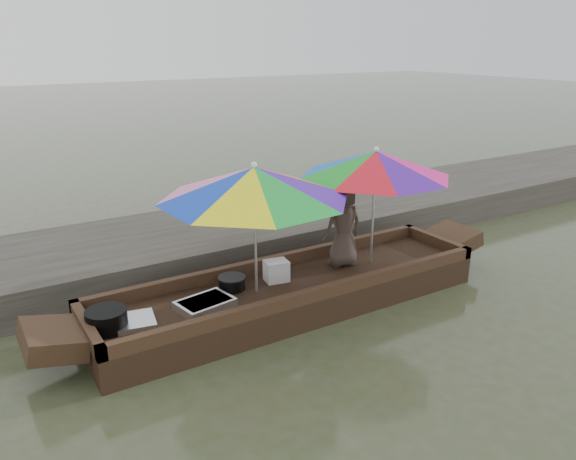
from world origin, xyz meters
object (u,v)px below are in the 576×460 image
charcoal_grill (232,283)px  boat_hull (292,296)px  umbrella_stern (373,207)px  tray_scallop (125,323)px  umbrella_bow (255,229)px  vendor (344,224)px  tray_crayfish (205,304)px  cooking_pot (107,320)px  supply_bag (276,271)px

charcoal_grill → boat_hull: bearing=-16.9°
boat_hull → umbrella_stern: (1.23, 0.00, 0.95)m
tray_scallop → umbrella_bow: size_ratio=0.27×
boat_hull → vendor: (0.86, 0.13, 0.74)m
tray_crayfish → tray_scallop: size_ratio=1.00×
boat_hull → vendor: size_ratio=4.43×
cooking_pot → supply_bag: bearing=4.0°
charcoal_grill → umbrella_stern: umbrella_stern is taller
charcoal_grill → umbrella_stern: bearing=-6.4°
tray_scallop → supply_bag: bearing=4.9°
boat_hull → supply_bag: size_ratio=17.74×
umbrella_bow → tray_scallop: bearing=-179.6°
tray_scallop → umbrella_stern: (3.29, 0.01, 0.74)m
cooking_pot → charcoal_grill: (1.52, 0.21, -0.04)m
vendor → umbrella_stern: size_ratio=0.58×
tray_crayfish → vendor: (2.04, 0.20, 0.52)m
boat_hull → charcoal_grill: bearing=163.1°
charcoal_grill → tray_scallop: bearing=-170.4°
boat_hull → vendor: 1.14m
cooking_pot → supply_bag: 2.10m
tray_crayfish → vendor: vendor is taller
tray_crayfish → tray_scallop: bearing=176.5°
cooking_pot → tray_scallop: 0.20m
tray_crayfish → cooking_pot: bearing=176.2°
vendor → supply_bag: bearing=-0.1°
supply_bag → umbrella_stern: umbrella_stern is taller
umbrella_bow → umbrella_stern: same height
tray_scallop → charcoal_grill: charcoal_grill is taller
cooking_pot → vendor: size_ratio=0.37×
tray_scallop → supply_bag: (1.92, 0.16, 0.10)m
cooking_pot → vendor: 3.13m
tray_crayfish → vendor: size_ratio=0.53×
tray_crayfish → supply_bag: bearing=11.7°
supply_bag → tray_crayfish: bearing=-168.3°
cooking_pot → umbrella_bow: size_ratio=0.19×
tray_crayfish → tray_scallop: 0.88m
tray_scallop → tray_crayfish: bearing=-3.5°
tray_scallop → umbrella_bow: umbrella_bow is taller
tray_crayfish → boat_hull: bearing=3.1°
charcoal_grill → tray_crayfish: bearing=-149.1°
tray_crayfish → umbrella_stern: umbrella_stern is taller
tray_scallop → vendor: 2.97m
umbrella_stern → cooking_pot: bearing=179.9°
cooking_pot → charcoal_grill: bearing=7.9°
boat_hull → tray_crayfish: bearing=-176.9°
supply_bag → cooking_pot: bearing=-176.0°
vendor → cooking_pot: bearing=3.3°
tray_crayfish → umbrella_stern: bearing=1.5°
cooking_pot → supply_bag: supply_bag is taller
tray_crayfish → charcoal_grill: 0.55m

